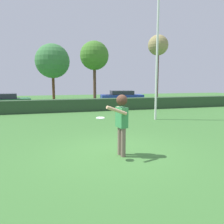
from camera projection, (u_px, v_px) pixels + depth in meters
The scene contains 10 objects.
ground_plane at pixel (115, 153), 6.60m from camera, with size 60.00×60.00×0.00m, color #3E7334.
person at pixel (121, 118), 6.21m from camera, with size 0.70×0.65×1.78m.
frisbee at pixel (100, 118), 5.87m from camera, with size 0.23×0.24×0.04m.
lamppost at pixel (157, 49), 11.94m from camera, with size 0.24×0.24×7.18m.
hedge_row at pixel (76, 105), 15.93m from camera, with size 26.75×0.90×0.88m, color #2D482D.
parked_car_green at pixel (1, 101), 16.67m from camera, with size 4.42×2.37×1.25m.
parked_car_blue at pixel (122, 96), 22.06m from camera, with size 4.36×2.17×1.25m.
maple_tree at pixel (94, 56), 21.41m from camera, with size 2.82×2.82×6.09m.
willow_tree at pixel (158, 46), 22.42m from camera, with size 2.07×2.07×6.91m.
oak_tree at pixel (53, 61), 23.64m from camera, with size 3.69×3.69×6.21m.
Camera 1 is at (-1.86, -6.09, 2.13)m, focal length 35.02 mm.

